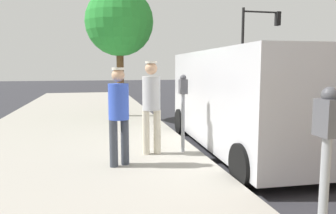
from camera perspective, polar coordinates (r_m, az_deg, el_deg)
name	(u,v)px	position (r m, az deg, el deg)	size (l,w,h in m)	color
ground_plane	(243,154)	(7.15, 12.94, -7.92)	(80.00, 80.00, 0.00)	#2D2D33
sidewalk_slab	(70,161)	(6.47, -16.62, -8.94)	(5.00, 32.00, 0.15)	#9E998E
parking_meter_near	(183,100)	(6.37, 2.63, 1.24)	(0.14, 0.18, 1.52)	gray
parking_meter_far	(326,152)	(2.75, 25.78, -7.05)	(0.14, 0.18, 1.52)	gray
pedestrian_in_gray	(151,101)	(6.22, -2.91, 1.04)	(0.36, 0.34, 1.77)	beige
pedestrian_in_blue	(119,110)	(5.53, -8.55, -0.58)	(0.34, 0.34, 1.66)	#383D47
parked_van	(247,98)	(7.21, 13.51, 1.51)	(2.27, 5.26, 2.15)	#BCBCC1
traffic_light_corner	(256,38)	(20.26, 15.02, 11.53)	(2.48, 0.42, 5.20)	black
street_tree	(119,23)	(11.38, -8.43, 14.31)	(2.27, 2.27, 4.29)	brown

